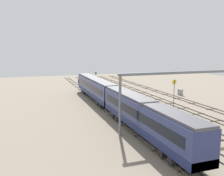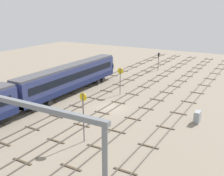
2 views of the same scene
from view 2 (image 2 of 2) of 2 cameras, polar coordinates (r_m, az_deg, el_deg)
ground_plane at (r=41.28m, az=-0.29°, el=-4.06°), size 113.95×113.95×0.00m
track_near_foreground at (r=37.73m, az=12.32°, el=-6.42°), size 97.95×2.40×0.16m
track_second_near at (r=39.25m, az=5.72°, el=-5.17°), size 97.95×2.40×0.16m
track_middle at (r=41.25m, az=-0.29°, el=-3.97°), size 97.95×2.40×0.16m
track_second_far at (r=43.68m, az=-5.67°, el=-2.85°), size 97.95×2.40×0.16m
track_with_train at (r=46.47m, az=-10.44°, el=-1.84°), size 97.95×2.40×0.16m
train at (r=39.59m, az=-19.09°, el=-1.86°), size 50.40×3.24×4.80m
speed_sign_near_foreground at (r=30.21m, az=-5.93°, el=-4.73°), size 0.14×0.91×5.69m
speed_sign_mid_trackside at (r=46.40m, az=1.71°, el=2.31°), size 0.14×1.03×4.60m
signal_light_trackside_departure at (r=65.09m, az=9.56°, el=5.95°), size 0.31×0.32×4.13m
relay_cabinet at (r=37.67m, az=17.17°, el=-5.70°), size 1.37×0.69×1.51m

